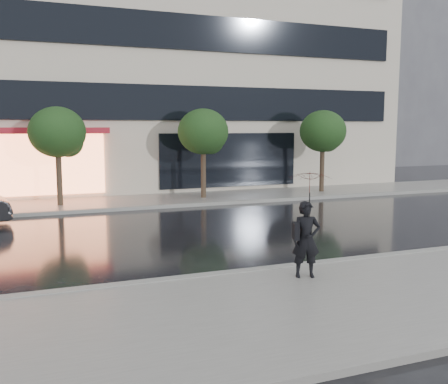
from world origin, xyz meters
name	(u,v)px	position (x,y,z in m)	size (l,w,h in m)	color
ground	(219,265)	(0.00, 0.00, 0.00)	(120.00, 120.00, 0.00)	black
sidewalk_near	(284,310)	(0.00, -3.25, 0.06)	(60.00, 4.50, 0.12)	slate
sidewalk_far	(135,202)	(0.00, 10.25, 0.06)	(60.00, 3.50, 0.12)	slate
curb_near	(235,274)	(0.00, -1.00, 0.07)	(60.00, 0.25, 0.14)	gray
curb_far	(143,208)	(0.00, 8.50, 0.07)	(60.00, 0.25, 0.14)	gray
office_building	(104,19)	(0.00, 17.97, 9.00)	(30.00, 12.76, 18.00)	#B7AE9B
bg_building_right	(378,74)	(26.00, 28.00, 8.00)	(12.00, 12.00, 16.00)	#4C4C54
tree_mid_west	(59,134)	(-2.94, 10.03, 2.92)	(2.20, 2.20, 3.99)	#33261C
tree_mid_east	(204,133)	(3.06, 10.03, 2.92)	(2.20, 2.20, 3.99)	#33261C
tree_far_east	(324,133)	(9.06, 10.03, 2.92)	(2.20, 2.20, 3.99)	#33261C
pedestrian_with_umbrella	(308,209)	(1.26, -1.86, 1.54)	(1.07, 1.08, 2.20)	black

